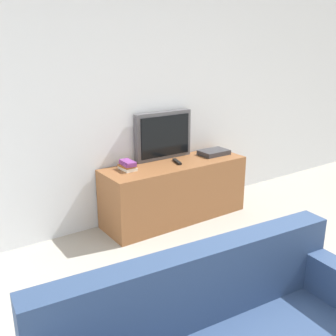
{
  "coord_description": "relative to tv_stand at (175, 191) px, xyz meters",
  "views": [
    {
      "loc": [
        -1.93,
        -0.62,
        1.88
      ],
      "look_at": [
        -0.03,
        2.11,
        0.84
      ],
      "focal_mm": 42.0,
      "sensor_mm": 36.0,
      "label": 1
    }
  ],
  "objects": [
    {
      "name": "set_top_box",
      "position": [
        0.58,
        0.02,
        0.35
      ],
      "size": [
        0.34,
        0.23,
        0.05
      ],
      "color": "#333338",
      "rests_on": "tv_stand"
    },
    {
      "name": "wall_back",
      "position": [
        -0.48,
        0.32,
        0.97
      ],
      "size": [
        9.0,
        0.06,
        2.6
      ],
      "color": "silver",
      "rests_on": "ground_plane"
    },
    {
      "name": "television",
      "position": [
        0.0,
        0.22,
        0.59
      ],
      "size": [
        0.71,
        0.09,
        0.53
      ],
      "color": "#4C4C51",
      "rests_on": "tv_stand"
    },
    {
      "name": "book_stack",
      "position": [
        -0.54,
        0.08,
        0.37
      ],
      "size": [
        0.15,
        0.21,
        0.1
      ],
      "color": "silver",
      "rests_on": "tv_stand"
    },
    {
      "name": "remote_on_stand",
      "position": [
        0.03,
        -0.0,
        0.34
      ],
      "size": [
        0.09,
        0.2,
        0.02
      ],
      "rotation": [
        0.0,
        0.0,
        -0.27
      ],
      "color": "black",
      "rests_on": "tv_stand"
    },
    {
      "name": "tv_stand",
      "position": [
        0.0,
        0.0,
        0.0
      ],
      "size": [
        1.65,
        0.54,
        0.65
      ],
      "color": "brown",
      "rests_on": "ground_plane"
    }
  ]
}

